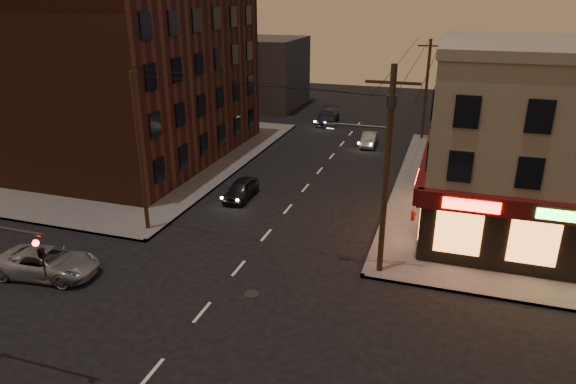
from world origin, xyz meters
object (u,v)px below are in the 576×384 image
at_px(sedan_near, 241,189).
at_px(fire_hydrant, 413,214).
at_px(sedan_far, 328,117).
at_px(suv_cross, 47,263).
at_px(sedan_mid, 369,139).

distance_m(sedan_near, fire_hydrant, 11.37).
xyz_separation_m(sedan_far, fire_hydrant, (11.02, -23.03, -0.18)).
bearing_deg(sedan_far, fire_hydrant, -69.28).
height_order(sedan_near, sedan_far, sedan_far).
bearing_deg(sedan_near, suv_cross, -113.53).
xyz_separation_m(sedan_near, sedan_mid, (6.00, 15.39, -0.05)).
xyz_separation_m(sedan_mid, fire_hydrant, (5.36, -15.83, -0.05)).
bearing_deg(sedan_near, fire_hydrant, -3.50).
distance_m(suv_cross, sedan_far, 35.29).
distance_m(suv_cross, fire_hydrant, 20.23).
bearing_deg(sedan_near, sedan_mid, 67.40).
height_order(sedan_far, fire_hydrant, sedan_far).
bearing_deg(fire_hydrant, sedan_mid, 108.71).
height_order(suv_cross, sedan_near, suv_cross).
bearing_deg(suv_cross, sedan_mid, -28.49).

